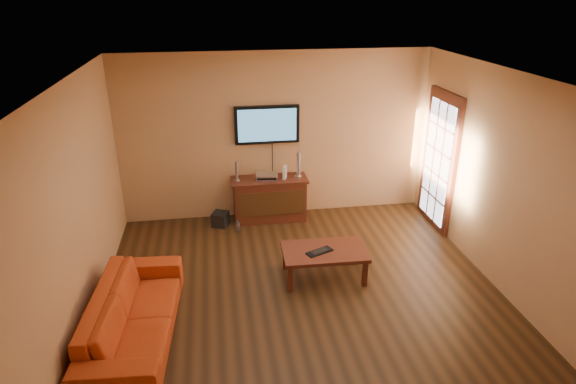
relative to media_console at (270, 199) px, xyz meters
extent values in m
plane|color=black|center=(0.15, -2.26, -0.36)|extent=(5.00, 5.00, 0.00)
plane|color=tan|center=(0.15, 0.24, 0.99)|extent=(5.00, 0.00, 5.00)
plane|color=tan|center=(-2.35, -2.26, 0.99)|extent=(0.00, 5.00, 5.00)
plane|color=tan|center=(2.65, -2.26, 0.99)|extent=(0.00, 5.00, 5.00)
plane|color=white|center=(0.15, -2.26, 2.34)|extent=(5.00, 5.00, 0.00)
cube|color=#42190F|center=(2.61, -0.56, 0.69)|extent=(0.06, 1.02, 2.22)
cube|color=white|center=(2.57, -0.56, 0.69)|extent=(0.01, 0.79, 1.89)
cube|color=#42190F|center=(0.00, 0.01, -0.02)|extent=(1.16, 0.44, 0.68)
cube|color=black|center=(0.00, -0.22, 0.01)|extent=(1.07, 0.02, 0.41)
cube|color=#42190F|center=(0.00, 0.01, 0.34)|extent=(1.23, 0.47, 0.04)
cube|color=black|center=(0.00, 0.20, 1.20)|extent=(1.03, 0.07, 0.61)
cube|color=teal|center=(0.00, 0.16, 1.20)|extent=(0.93, 0.01, 0.52)
cube|color=#42190F|center=(0.49, -1.85, 0.02)|extent=(1.11, 0.69, 0.05)
cube|color=#42190F|center=(0.00, -2.10, -0.18)|extent=(0.06, 0.06, 0.36)
cube|color=#42190F|center=(0.97, -2.13, -0.18)|extent=(0.06, 0.06, 0.36)
cube|color=#42190F|center=(0.02, -1.56, -0.18)|extent=(0.06, 0.06, 0.36)
cube|color=#42190F|center=(0.99, -1.59, -0.18)|extent=(0.06, 0.06, 0.36)
imported|color=#B23A13|center=(-1.82, -2.71, 0.04)|extent=(0.74, 2.11, 0.81)
cylinder|color=silver|center=(-0.52, 0.00, 0.36)|extent=(0.09, 0.09, 0.01)
cylinder|color=silver|center=(-0.52, 0.00, 0.52)|extent=(0.05, 0.05, 0.31)
cylinder|color=silver|center=(0.48, 0.03, 0.36)|extent=(0.11, 0.11, 0.02)
cylinder|color=silver|center=(0.48, 0.03, 0.57)|extent=(0.06, 0.06, 0.39)
cube|color=silver|center=(-0.04, 0.02, 0.40)|extent=(0.38, 0.29, 0.08)
cube|color=white|center=(0.25, -0.02, 0.46)|extent=(0.09, 0.16, 0.21)
cube|color=black|center=(-0.82, -0.12, -0.25)|extent=(0.31, 0.31, 0.23)
cylinder|color=white|center=(-0.56, -0.39, -0.27)|extent=(0.07, 0.07, 0.18)
sphere|color=white|center=(-0.56, -0.39, -0.18)|extent=(0.04, 0.04, 0.04)
cube|color=black|center=(0.42, -1.89, 0.06)|extent=(0.38, 0.27, 0.02)
cube|color=black|center=(0.42, -1.89, 0.07)|extent=(0.25, 0.18, 0.01)
camera|label=1|loc=(-0.84, -7.18, 3.23)|focal=30.00mm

